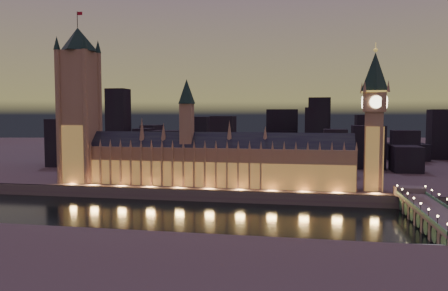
% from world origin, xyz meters
% --- Properties ---
extents(ground_plane, '(2000.00, 2000.00, 0.00)m').
position_xyz_m(ground_plane, '(0.00, 0.00, 0.00)').
color(ground_plane, black).
rests_on(ground_plane, ground).
extents(north_bank, '(2000.00, 960.00, 8.00)m').
position_xyz_m(north_bank, '(0.00, 520.00, 4.00)').
color(north_bank, '#51363B').
rests_on(north_bank, ground).
extents(embankment_wall, '(2000.00, 2.50, 8.00)m').
position_xyz_m(embankment_wall, '(0.00, 41.00, 4.00)').
color(embankment_wall, '#554255').
rests_on(embankment_wall, ground).
extents(palace_of_westminster, '(202.00, 23.72, 78.00)m').
position_xyz_m(palace_of_westminster, '(-5.17, 61.75, 26.37)').
color(palace_of_westminster, '#9C7159').
rests_on(palace_of_westminster, north_bank).
extents(victoria_tower, '(31.68, 31.68, 130.29)m').
position_xyz_m(victoria_tower, '(-110.00, 61.93, 72.82)').
color(victoria_tower, '#9C7159').
rests_on(victoria_tower, north_bank).
extents(elizabeth_tower, '(18.00, 18.00, 100.61)m').
position_xyz_m(elizabeth_tower, '(108.00, 61.92, 63.91)').
color(elizabeth_tower, '#9C7159').
rests_on(elizabeth_tower, north_bank).
extents(westminster_bridge, '(17.79, 113.00, 15.90)m').
position_xyz_m(westminster_bridge, '(128.22, -3.45, 5.99)').
color(westminster_bridge, '#554255').
rests_on(westminster_bridge, ground).
extents(river_boat, '(47.55, 16.77, 4.50)m').
position_xyz_m(river_boat, '(115.67, -56.90, 1.56)').
color(river_boat, '#554255').
rests_on(river_boat, ground).
extents(city_backdrop, '(474.42, 215.63, 86.62)m').
position_xyz_m(city_backdrop, '(34.21, 247.44, 31.60)').
color(city_backdrop, black).
rests_on(city_backdrop, north_bank).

